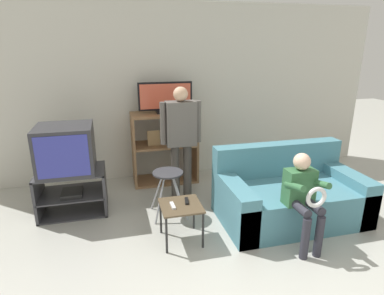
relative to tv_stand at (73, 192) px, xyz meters
name	(u,v)px	position (x,y,z in m)	size (l,w,h in m)	color
wall_back	(179,92)	(1.57, 0.97, 1.03)	(6.40, 0.06, 2.60)	beige
tv_stand	(73,192)	(0.00, 0.00, 0.00)	(0.80, 0.56, 0.54)	#38383D
television_main	(66,149)	(-0.02, 0.01, 0.55)	(0.64, 0.59, 0.56)	#2D2D33
media_shelf	(164,147)	(1.26, 0.67, 0.27)	(0.95, 0.47, 1.05)	#8E6642
television_flat	(165,98)	(1.30, 0.69, 1.00)	(0.78, 0.20, 0.44)	black
folding_stool	(168,179)	(1.13, -0.37, 0.20)	(0.41, 0.41, 0.56)	#99999E
snack_table	(181,210)	(1.16, -0.94, 0.10)	(0.42, 0.42, 0.42)	brown
remote_control_black	(187,201)	(1.24, -0.89, 0.16)	(0.04, 0.14, 0.02)	black
remote_control_white	(173,205)	(1.07, -0.96, 0.16)	(0.04, 0.14, 0.02)	silver
couch	(288,195)	(2.51, -0.78, 0.02)	(1.65, 0.94, 0.84)	teal
person_standing_adult	(181,134)	(1.38, 0.03, 0.64)	(0.53, 0.20, 1.50)	#3D3833
person_seated_child	(303,194)	(2.33, -1.32, 0.32)	(0.33, 0.43, 0.98)	#2D2D38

